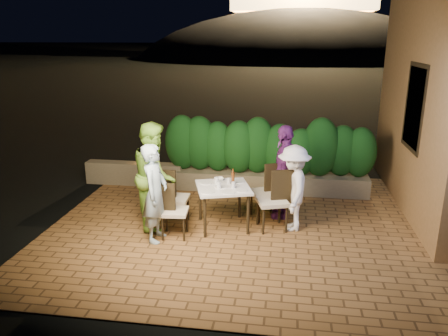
% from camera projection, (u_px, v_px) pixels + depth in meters
% --- Properties ---
extents(ground, '(400.00, 400.00, 0.00)m').
position_uv_depth(ground, '(249.00, 237.00, 7.34)').
color(ground, black).
rests_on(ground, ground).
extents(terrace_floor, '(7.00, 6.00, 0.15)m').
position_uv_depth(terrace_floor, '(251.00, 228.00, 7.83)').
color(terrace_floor, brown).
rests_on(terrace_floor, ground).
extents(window_pane, '(0.08, 1.00, 1.40)m').
position_uv_depth(window_pane, '(416.00, 107.00, 7.77)').
color(window_pane, black).
rests_on(window_pane, building_wall).
extents(window_frame, '(0.06, 1.15, 1.55)m').
position_uv_depth(window_frame, '(415.00, 107.00, 7.78)').
color(window_frame, black).
rests_on(window_frame, building_wall).
extents(planter, '(4.20, 0.55, 0.40)m').
position_uv_depth(planter, '(268.00, 182.00, 9.42)').
color(planter, '#726748').
rests_on(planter, ground).
extents(hedge, '(4.00, 0.70, 1.10)m').
position_uv_depth(hedge, '(269.00, 148.00, 9.20)').
color(hedge, '#103C11').
rests_on(hedge, planter).
extents(parapet, '(2.20, 0.30, 0.50)m').
position_uv_depth(parapet, '(135.00, 173.00, 9.83)').
color(parapet, '#726748').
rests_on(parapet, ground).
extents(hill, '(52.00, 40.00, 22.00)m').
position_uv_depth(hill, '(299.00, 86.00, 65.00)').
color(hill, black).
rests_on(hill, ground).
extents(dining_table, '(1.11, 1.11, 0.75)m').
position_uv_depth(dining_table, '(223.00, 207.00, 7.59)').
color(dining_table, white).
rests_on(dining_table, ground).
extents(plate_nw, '(0.24, 0.24, 0.01)m').
position_uv_depth(plate_nw, '(207.00, 192.00, 7.20)').
color(plate_nw, white).
rests_on(plate_nw, dining_table).
extents(plate_sw, '(0.21, 0.21, 0.01)m').
position_uv_depth(plate_sw, '(206.00, 183.00, 7.64)').
color(plate_sw, white).
rests_on(plate_sw, dining_table).
extents(plate_ne, '(0.21, 0.21, 0.01)m').
position_uv_depth(plate_ne, '(241.00, 190.00, 7.28)').
color(plate_ne, white).
rests_on(plate_ne, dining_table).
extents(plate_se, '(0.24, 0.24, 0.01)m').
position_uv_depth(plate_se, '(237.00, 181.00, 7.72)').
color(plate_se, white).
rests_on(plate_se, dining_table).
extents(plate_centre, '(0.23, 0.23, 0.01)m').
position_uv_depth(plate_centre, '(221.00, 187.00, 7.44)').
color(plate_centre, white).
rests_on(plate_centre, dining_table).
extents(plate_front, '(0.25, 0.25, 0.01)m').
position_uv_depth(plate_front, '(228.00, 192.00, 7.19)').
color(plate_front, white).
rests_on(plate_front, dining_table).
extents(glass_nw, '(0.07, 0.07, 0.12)m').
position_uv_depth(glass_nw, '(219.00, 185.00, 7.34)').
color(glass_nw, silver).
rests_on(glass_nw, dining_table).
extents(glass_sw, '(0.07, 0.07, 0.12)m').
position_uv_depth(glass_sw, '(217.00, 181.00, 7.59)').
color(glass_sw, silver).
rests_on(glass_sw, dining_table).
extents(glass_ne, '(0.06, 0.06, 0.11)m').
position_uv_depth(glass_ne, '(233.00, 185.00, 7.38)').
color(glass_ne, silver).
rests_on(glass_ne, dining_table).
extents(glass_se, '(0.06, 0.06, 0.10)m').
position_uv_depth(glass_se, '(229.00, 181.00, 7.61)').
color(glass_se, silver).
rests_on(glass_se, dining_table).
extents(beer_bottle, '(0.06, 0.06, 0.29)m').
position_uv_depth(beer_bottle, '(233.00, 177.00, 7.51)').
color(beer_bottle, '#55290E').
rests_on(beer_bottle, dining_table).
extents(bowl, '(0.21, 0.21, 0.04)m').
position_uv_depth(bowl, '(219.00, 179.00, 7.79)').
color(bowl, white).
rests_on(bowl, dining_table).
extents(chair_left_front, '(0.46, 0.46, 0.93)m').
position_uv_depth(chair_left_front, '(174.00, 210.00, 7.20)').
color(chair_left_front, black).
rests_on(chair_left_front, ground).
extents(chair_left_back, '(0.47, 0.47, 0.99)m').
position_uv_depth(chair_left_back, '(175.00, 197.00, 7.69)').
color(chair_left_back, black).
rests_on(chair_left_back, ground).
extents(chair_right_front, '(0.62, 0.62, 1.06)m').
position_uv_depth(chair_right_front, '(272.00, 200.00, 7.47)').
color(chair_right_front, black).
rests_on(chair_right_front, ground).
extents(chair_right_back, '(0.63, 0.63, 1.03)m').
position_uv_depth(chair_right_back, '(265.00, 191.00, 7.92)').
color(chair_right_back, black).
rests_on(chair_right_back, ground).
extents(diner_blue, '(0.41, 0.60, 1.62)m').
position_uv_depth(diner_blue, '(155.00, 193.00, 6.98)').
color(diner_blue, '#9DBBCA').
rests_on(diner_blue, ground).
extents(diner_green, '(0.94, 1.07, 1.85)m').
position_uv_depth(diner_green, '(155.00, 175.00, 7.52)').
color(diner_green, '#81BF3B').
rests_on(diner_green, ground).
extents(diner_white, '(0.59, 0.99, 1.49)m').
position_uv_depth(diner_white, '(293.00, 188.00, 7.40)').
color(diner_white, white).
rests_on(diner_white, ground).
extents(diner_purple, '(0.47, 1.03, 1.73)m').
position_uv_depth(diner_purple, '(284.00, 172.00, 7.90)').
color(diner_purple, '#682672').
rests_on(diner_purple, ground).
extents(parapet_lamp, '(0.10, 0.10, 0.14)m').
position_uv_depth(parapet_lamp, '(142.00, 160.00, 9.71)').
color(parapet_lamp, orange).
rests_on(parapet_lamp, parapet).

